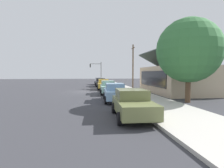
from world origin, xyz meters
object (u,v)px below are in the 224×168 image
object	(u,v)px
car_silver	(99,81)
traffic_light_main	(97,69)
car_olive	(132,103)
shade_tree	(189,51)
utility_pole_wooden	(133,65)
car_seafoam	(108,87)
car_charcoal	(100,82)
car_mustard	(104,84)
car_skyblue	(115,92)
fire_hydrant_red	(110,85)

from	to	relation	value
car_silver	traffic_light_main	size ratio (longest dim) A/B	0.88
car_olive	shade_tree	bearing A→B (deg)	129.91
car_olive	utility_pole_wooden	world-z (taller)	utility_pole_wooden
car_silver	car_seafoam	size ratio (longest dim) A/B	0.96
shade_tree	car_charcoal	bearing A→B (deg)	-163.24
car_mustard	car_olive	size ratio (longest dim) A/B	0.99
car_olive	traffic_light_main	size ratio (longest dim) A/B	0.88
car_skyblue	utility_pole_wooden	bearing A→B (deg)	163.28
car_charcoal	utility_pole_wooden	xyz separation A→B (m)	(3.43, 5.45, 3.11)
fire_hydrant_red	traffic_light_main	bearing A→B (deg)	-172.39
car_charcoal	traffic_light_main	xyz separation A→B (m)	(-9.76, -0.21, 2.68)
car_mustard	utility_pole_wooden	xyz separation A→B (m)	(-2.84, 5.42, 3.11)
car_olive	fire_hydrant_red	size ratio (longest dim) A/B	6.47
car_skyblue	fire_hydrant_red	world-z (taller)	car_skyblue
traffic_light_main	utility_pole_wooden	bearing A→B (deg)	23.23
car_mustard	shade_tree	distance (m)	15.61
car_seafoam	shade_tree	bearing A→B (deg)	40.88
car_skyblue	fire_hydrant_red	distance (m)	15.95
traffic_light_main	utility_pole_wooden	distance (m)	14.36
car_charcoal	car_skyblue	world-z (taller)	same
car_charcoal	utility_pole_wooden	distance (m)	7.15
car_olive	utility_pole_wooden	bearing A→B (deg)	168.21
car_silver	car_olive	size ratio (longest dim) A/B	0.99
car_olive	traffic_light_main	bearing A→B (deg)	-177.20
car_mustard	car_charcoal	bearing A→B (deg)	-177.58
car_seafoam	traffic_light_main	size ratio (longest dim) A/B	0.91
car_mustard	utility_pole_wooden	size ratio (longest dim) A/B	0.61
car_silver	utility_pole_wooden	distance (m)	11.46
fire_hydrant_red	car_seafoam	bearing A→B (deg)	-8.18
shade_tree	car_seafoam	bearing A→B (deg)	-141.39
traffic_light_main	utility_pole_wooden	world-z (taller)	utility_pole_wooden
car_skyblue	car_olive	distance (m)	6.29
car_seafoam	fire_hydrant_red	bearing A→B (deg)	174.10
car_mustard	shade_tree	size ratio (longest dim) A/B	0.63
utility_pole_wooden	car_charcoal	bearing A→B (deg)	-122.17
car_silver	traffic_light_main	bearing A→B (deg)	-173.52
car_seafoam	utility_pole_wooden	bearing A→B (deg)	151.66
shade_tree	car_silver	bearing A→B (deg)	-167.19
shade_tree	traffic_light_main	world-z (taller)	shade_tree
fire_hydrant_red	car_mustard	bearing A→B (deg)	-21.40
traffic_light_main	car_silver	bearing A→B (deg)	4.67
shade_tree	car_skyblue	bearing A→B (deg)	-105.17
car_charcoal	shade_tree	bearing A→B (deg)	16.32
car_mustard	traffic_light_main	distance (m)	16.25
utility_pole_wooden	fire_hydrant_red	distance (m)	5.33
car_silver	shade_tree	bearing A→B (deg)	14.62
car_silver	car_mustard	size ratio (longest dim) A/B	1.00
car_mustard	car_skyblue	distance (m)	12.27
car_silver	traffic_light_main	distance (m)	4.46
car_seafoam	shade_tree	distance (m)	10.37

